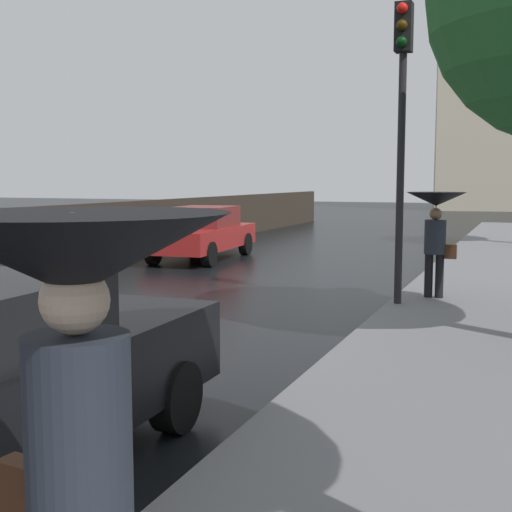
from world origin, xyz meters
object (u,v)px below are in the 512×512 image
pedestrian_with_umbrella_far (75,327)px  traffic_light (402,99)px  pedestrian_with_umbrella_near (436,215)px  car_red_near_kerb (203,233)px

pedestrian_with_umbrella_far → traffic_light: size_ratio=0.40×
pedestrian_with_umbrella_near → traffic_light: (-0.47, -0.80, 1.84)m
pedestrian_with_umbrella_near → pedestrian_with_umbrella_far: 10.01m
pedestrian_with_umbrella_near → traffic_light: traffic_light is taller
pedestrian_with_umbrella_near → pedestrian_with_umbrella_far: bearing=92.3°
car_red_near_kerb → pedestrian_with_umbrella_far: size_ratio=2.32×
car_red_near_kerb → traffic_light: 8.65m
car_red_near_kerb → pedestrian_with_umbrella_far: pedestrian_with_umbrella_far is taller
car_red_near_kerb → pedestrian_with_umbrella_near: bearing=140.8°
traffic_light → pedestrian_with_umbrella_near: bearing=59.4°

